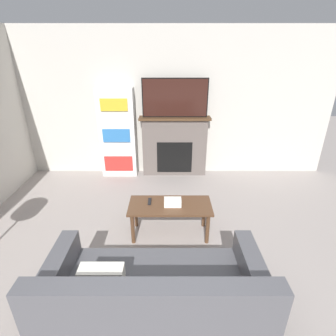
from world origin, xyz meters
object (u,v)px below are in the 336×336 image
(tv, at_px, (175,98))
(bookshelf, at_px, (117,134))
(fireplace, at_px, (174,146))
(couch, at_px, (154,301))
(coffee_table, at_px, (170,209))

(tv, height_order, bookshelf, tv)
(fireplace, bearing_deg, tv, -90.00)
(tv, distance_m, couch, 3.43)
(couch, bearing_deg, tv, 85.58)
(coffee_table, bearing_deg, bookshelf, 117.36)
(tv, bearing_deg, bookshelf, -179.85)
(tv, relative_size, coffee_table, 1.11)
(tv, xyz_separation_m, couch, (-0.25, -3.19, -1.21))
(bookshelf, bearing_deg, couch, -75.30)
(coffee_table, xyz_separation_m, bookshelf, (-0.99, 1.90, 0.45))
(fireplace, height_order, bookshelf, bookshelf)
(couch, bearing_deg, coffee_table, 83.45)
(fireplace, xyz_separation_m, tv, (0.00, -0.02, 0.92))
(fireplace, distance_m, tv, 0.92)
(bookshelf, bearing_deg, coffee_table, -62.64)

